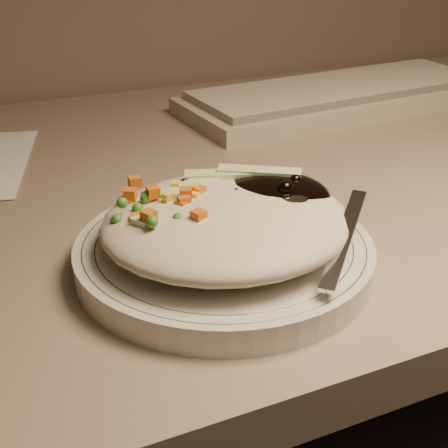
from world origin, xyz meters
name	(u,v)px	position (x,y,z in m)	size (l,w,h in m)	color
desk	(220,316)	(0.00, 1.38, 0.54)	(1.40, 0.70, 0.74)	#7E6E5B
plate	(224,254)	(-0.08, 1.18, 0.75)	(0.23, 0.23, 0.02)	silver
plate_rim	(224,242)	(-0.08, 1.18, 0.76)	(0.22, 0.22, 0.00)	#144723
meal	(230,217)	(-0.08, 1.18, 0.78)	(0.21, 0.19, 0.05)	#B9AE96
keyboard	(342,95)	(0.25, 1.52, 0.76)	(0.48, 0.20, 0.03)	#ABA48C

